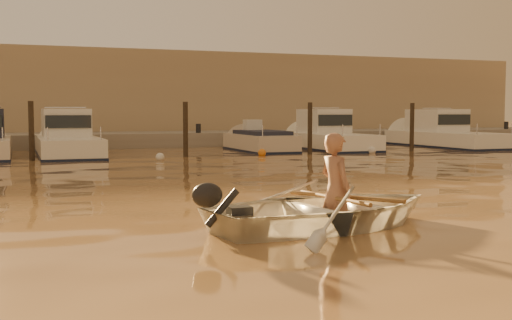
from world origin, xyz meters
name	(u,v)px	position (x,y,z in m)	size (l,w,h in m)	color
ground_plane	(406,212)	(0.00, 0.00, 0.00)	(160.00, 160.00, 0.00)	brown
dinghy	(330,209)	(-1.82, -0.80, 0.26)	(2.62, 3.67, 0.76)	silver
person	(335,190)	(-1.72, -0.78, 0.52)	(0.60, 0.39, 1.65)	#97634B
outboard_motor	(238,216)	(-3.30, -1.06, 0.28)	(0.90, 0.40, 0.70)	black
oar_port	(344,197)	(-1.58, -0.76, 0.42)	(0.06, 0.06, 2.10)	brown
oar_starboard	(333,198)	(-1.77, -0.79, 0.42)	(0.06, 0.06, 2.10)	olive
moored_boat_2	(68,139)	(-4.18, 16.00, 0.62)	(2.13, 7.18, 1.75)	white
moored_boat_3	(260,146)	(3.55, 16.00, 0.22)	(1.79, 5.27, 0.95)	beige
moored_boat_4	(330,135)	(6.79, 16.00, 0.62)	(2.10, 6.53, 1.75)	white
moored_boat_5	(445,133)	(12.84, 16.00, 0.62)	(2.29, 7.67, 1.75)	white
piling_1	(31,134)	(-5.50, 13.80, 0.90)	(0.18, 0.18, 2.20)	#2D2319
piling_2	(186,132)	(-0.20, 13.80, 0.90)	(0.18, 0.18, 2.20)	#2D2319
piling_3	(310,131)	(4.80, 13.80, 0.90)	(0.18, 0.18, 2.20)	#2D2319
piling_4	(412,129)	(9.50, 13.80, 0.90)	(0.18, 0.18, 2.20)	#2D2319
fender_c	(160,157)	(-1.43, 12.50, 0.10)	(0.30, 0.30, 0.30)	silver
fender_d	(262,153)	(2.64, 13.42, 0.10)	(0.30, 0.30, 0.30)	orange
fender_e	(372,151)	(7.19, 13.10, 0.10)	(0.30, 0.30, 0.30)	silver
quay	(150,143)	(0.00, 21.50, 0.15)	(52.00, 4.00, 1.00)	gray
waterfront_building	(130,98)	(0.00, 27.00, 2.40)	(46.00, 7.00, 4.80)	#9E8466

